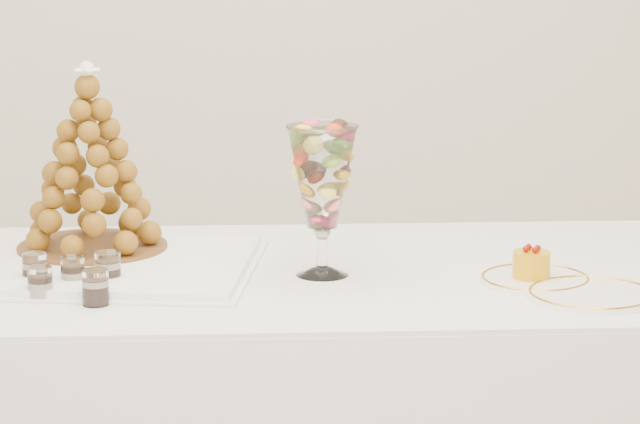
{
  "coord_description": "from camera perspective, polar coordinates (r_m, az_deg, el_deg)",
  "views": [
    {
      "loc": [
        -0.09,
        -2.88,
        1.65
      ],
      "look_at": [
        0.09,
        0.22,
        0.97
      ],
      "focal_mm": 85.0,
      "sensor_mm": 36.0,
      "label": 1
    }
  ],
  "objects": [
    {
      "name": "spare_plate",
      "position": [
        3.04,
        10.19,
        -3.09
      ],
      "size": [
        0.26,
        0.26,
        0.01
      ],
      "primitive_type": "cylinder",
      "color": "white",
      "rests_on": "buffet_table"
    },
    {
      "name": "verrine_b",
      "position": [
        3.09,
        -9.29,
        -2.28
      ],
      "size": [
        0.06,
        0.06,
        0.07
      ],
      "primitive_type": "cylinder",
      "rotation": [
        0.0,
        0.0,
        -0.33
      ],
      "color": "white",
      "rests_on": "buffet_table"
    },
    {
      "name": "lace_tray",
      "position": [
        3.24,
        -8.67,
        -1.98
      ],
      "size": [
        0.73,
        0.59,
        0.02
      ],
      "primitive_type": "cube",
      "rotation": [
        0.0,
        0.0,
        -0.15
      ],
      "color": "white",
      "rests_on": "buffet_table"
    },
    {
      "name": "macaron_vase",
      "position": [
        3.12,
        0.09,
        1.26
      ],
      "size": [
        0.14,
        0.14,
        0.32
      ],
      "color": "white",
      "rests_on": "buffet_table"
    },
    {
      "name": "verrine_e",
      "position": [
        2.97,
        -8.45,
        -2.83
      ],
      "size": [
        0.06,
        0.06,
        0.07
      ],
      "primitive_type": "cylinder",
      "rotation": [
        0.0,
        0.0,
        0.15
      ],
      "color": "white",
      "rests_on": "buffet_table"
    },
    {
      "name": "mousse_cake",
      "position": [
        3.13,
        7.96,
        -1.95
      ],
      "size": [
        0.08,
        0.08,
        0.07
      ],
      "color": "orange",
      "rests_on": "cake_plate"
    },
    {
      "name": "verrine_d",
      "position": [
        3.03,
        -10.49,
        -2.65
      ],
      "size": [
        0.06,
        0.06,
        0.07
      ],
      "primitive_type": "cylinder",
      "rotation": [
        0.0,
        0.0,
        0.22
      ],
      "color": "white",
      "rests_on": "buffet_table"
    },
    {
      "name": "verrine_c",
      "position": [
        3.1,
        -8.0,
        -2.15
      ],
      "size": [
        0.06,
        0.06,
        0.07
      ],
      "primitive_type": "cylinder",
      "rotation": [
        0.0,
        0.0,
        0.08
      ],
      "color": "white",
      "rests_on": "buffet_table"
    },
    {
      "name": "verrine_a",
      "position": [
        3.13,
        -10.69,
        -2.14
      ],
      "size": [
        0.06,
        0.06,
        0.07
      ],
      "primitive_type": "cylinder",
      "rotation": [
        0.0,
        0.0,
        -0.22
      ],
      "color": "white",
      "rests_on": "buffet_table"
    },
    {
      "name": "cake_plate",
      "position": [
        3.14,
        8.09,
        -2.54
      ],
      "size": [
        0.23,
        0.23,
        0.01
      ],
      "primitive_type": "cylinder",
      "color": "white",
      "rests_on": "buffet_table"
    },
    {
      "name": "croquembouche",
      "position": [
        3.3,
        -8.67,
        2.0
      ],
      "size": [
        0.33,
        0.33,
        0.41
      ],
      "rotation": [
        0.0,
        0.0,
        -0.2
      ],
      "color": "brown",
      "rests_on": "lace_tray"
    }
  ]
}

